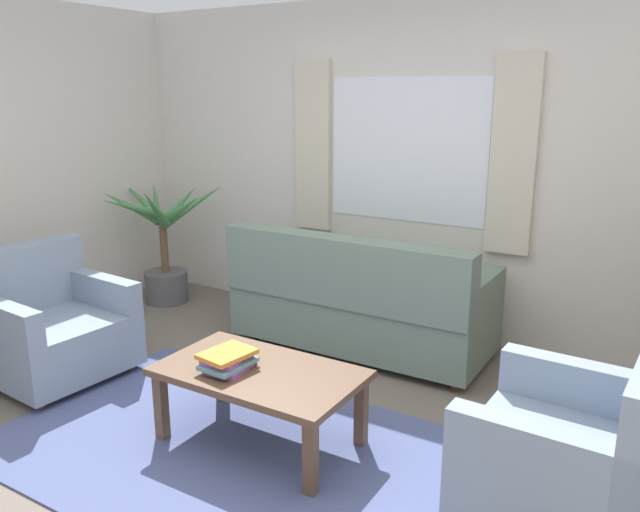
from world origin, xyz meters
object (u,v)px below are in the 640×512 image
armchair_right (579,457)px  coffee_table (259,379)px  couch (358,304)px  armchair_left (50,326)px  book_stack_on_table (228,360)px  potted_plant (163,246)px

armchair_right → coffee_table: armchair_right is taller
couch → armchair_left: 2.16m
coffee_table → book_stack_on_table: bearing=-149.3°
couch → armchair_left: (-1.59, -1.46, -0.01)m
potted_plant → armchair_right: bearing=-19.4°
couch → armchair_right: (1.76, -1.27, -0.01)m
armchair_left → potted_plant: potted_plant is taller
armchair_left → book_stack_on_table: bearing=-87.7°
couch → potted_plant: bearing=-2.1°
armchair_left → coffee_table: size_ratio=0.82×
armchair_left → coffee_table: 1.74m
armchair_left → book_stack_on_table: 1.60m
couch → book_stack_on_table: (0.00, -1.51, 0.12)m
coffee_table → potted_plant: (-2.20, 1.50, 0.15)m
couch → book_stack_on_table: couch is taller
armchair_left → book_stack_on_table: (1.60, -0.05, 0.14)m
couch → book_stack_on_table: bearing=90.2°
armchair_left → armchair_right: (3.35, 0.18, 0.00)m
potted_plant → coffee_table: bearing=-34.3°
couch → armchair_right: couch is taller
armchair_right → coffee_table: bearing=-82.4°
armchair_right → armchair_left: bearing=-84.6°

